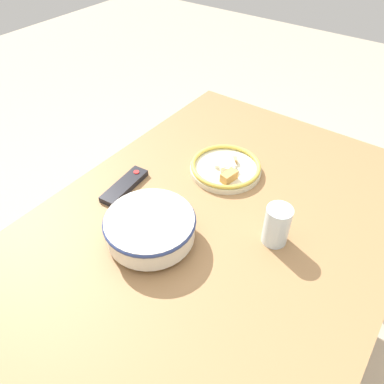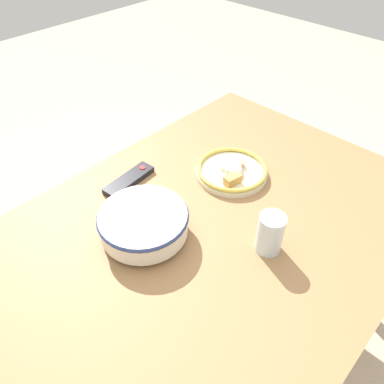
# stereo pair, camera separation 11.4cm
# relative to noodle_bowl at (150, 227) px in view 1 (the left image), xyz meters

# --- Properties ---
(ground_plane) EXTENTS (8.00, 8.00, 0.00)m
(ground_plane) POSITION_rel_noodle_bowl_xyz_m (0.12, -0.11, -0.79)
(ground_plane) COLOR #B7A88E
(dining_table) EXTENTS (1.44, 0.98, 0.74)m
(dining_table) POSITION_rel_noodle_bowl_xyz_m (0.12, -0.11, -0.13)
(dining_table) COLOR olive
(dining_table) RESTS_ON ground_plane
(noodle_bowl) EXTENTS (0.25, 0.25, 0.08)m
(noodle_bowl) POSITION_rel_noodle_bowl_xyz_m (0.00, 0.00, 0.00)
(noodle_bowl) COLOR silver
(noodle_bowl) RESTS_ON dining_table
(food_plate) EXTENTS (0.24, 0.24, 0.05)m
(food_plate) POSITION_rel_noodle_bowl_xyz_m (0.38, -0.01, -0.03)
(food_plate) COLOR beige
(food_plate) RESTS_ON dining_table
(tv_remote) EXTENTS (0.19, 0.07, 0.02)m
(tv_remote) POSITION_rel_noodle_bowl_xyz_m (0.12, 0.21, -0.04)
(tv_remote) COLOR black
(tv_remote) RESTS_ON dining_table
(drinking_glass) EXTENTS (0.07, 0.07, 0.12)m
(drinking_glass) POSITION_rel_noodle_bowl_xyz_m (0.20, -0.28, 0.01)
(drinking_glass) COLOR silver
(drinking_glass) RESTS_ON dining_table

